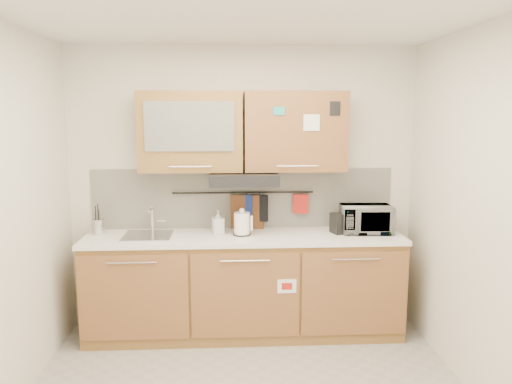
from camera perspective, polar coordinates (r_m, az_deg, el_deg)
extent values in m
plane|color=white|center=(3.19, -0.79, 20.03)|extent=(3.20, 3.20, 0.00)
plane|color=silver|center=(4.68, -1.50, 0.51)|extent=(3.20, 0.00, 3.20)
plane|color=silver|center=(3.64, 25.37, -2.83)|extent=(0.00, 3.00, 3.00)
cube|color=olive|center=(4.60, -1.35, -10.72)|extent=(2.80, 0.60, 0.88)
cube|color=black|center=(4.74, -1.33, -15.16)|extent=(2.80, 0.54, 0.10)
cube|color=#965A35|center=(4.37, -13.82, -11.65)|extent=(0.91, 0.02, 0.74)
cylinder|color=silver|center=(4.24, -14.04, -7.85)|extent=(0.41, 0.01, 0.01)
cube|color=#965A35|center=(4.29, -1.22, -11.75)|extent=(0.91, 0.02, 0.74)
cylinder|color=silver|center=(4.17, -1.22, -7.88)|extent=(0.41, 0.01, 0.01)
cube|color=#965A35|center=(4.42, 11.21, -11.30)|extent=(0.91, 0.02, 0.74)
cylinder|color=silver|center=(4.30, 11.42, -7.53)|extent=(0.41, 0.01, 0.01)
cube|color=white|center=(4.45, -1.37, -5.18)|extent=(2.82, 0.62, 0.04)
cube|color=silver|center=(4.68, -1.49, -0.72)|extent=(2.80, 0.02, 0.56)
cube|color=olive|center=(4.46, -7.42, 6.87)|extent=(0.90, 0.35, 0.70)
cube|color=silver|center=(4.28, -7.62, 7.44)|extent=(0.76, 0.02, 0.42)
cube|color=#965A35|center=(4.49, 4.45, 6.93)|extent=(0.90, 0.35, 0.70)
cube|color=white|center=(4.33, 6.37, 7.88)|extent=(0.14, 0.00, 0.14)
cube|color=black|center=(4.41, -1.42, 1.57)|extent=(0.60, 0.46, 0.10)
cube|color=silver|center=(4.51, -12.26, -4.99)|extent=(0.42, 0.40, 0.03)
cylinder|color=silver|center=(4.64, -11.76, -3.02)|extent=(0.03, 0.03, 0.24)
cylinder|color=silver|center=(4.54, -11.95, -1.99)|extent=(0.02, 0.18, 0.02)
cylinder|color=black|center=(4.63, -1.48, -0.07)|extent=(1.30, 0.02, 0.02)
cylinder|color=silver|center=(4.67, -17.59, -3.80)|extent=(0.14, 0.14, 0.14)
cylinder|color=black|center=(4.67, -17.82, -3.06)|extent=(0.01, 0.01, 0.26)
cylinder|color=black|center=(4.65, -17.49, -3.29)|extent=(0.01, 0.01, 0.23)
cylinder|color=black|center=(4.68, -17.58, -2.93)|extent=(0.01, 0.01, 0.28)
cylinder|color=black|center=(4.65, -17.83, -3.46)|extent=(0.01, 0.01, 0.20)
cylinder|color=white|center=(4.42, -1.62, -3.66)|extent=(0.16, 0.16, 0.20)
sphere|color=white|center=(4.40, -1.63, -2.13)|extent=(0.05, 0.05, 0.05)
cube|color=white|center=(4.41, -0.49, -3.57)|extent=(0.02, 0.03, 0.13)
cylinder|color=black|center=(4.44, -1.61, -4.84)|extent=(0.16, 0.16, 0.01)
cube|color=black|center=(4.58, 10.10, -3.50)|extent=(0.27, 0.21, 0.18)
cube|color=black|center=(4.54, 9.67, -2.54)|extent=(0.09, 0.12, 0.01)
cube|color=black|center=(4.59, 10.59, -2.45)|extent=(0.09, 0.12, 0.01)
imported|color=#999999|center=(4.62, 12.48, -3.04)|extent=(0.46, 0.32, 0.25)
imported|color=#999999|center=(4.49, -4.36, -3.43)|extent=(0.12, 0.12, 0.21)
cube|color=brown|center=(4.66, -1.02, -2.65)|extent=(0.31, 0.06, 0.38)
cube|color=navy|center=(4.64, -1.07, -1.47)|extent=(0.11, 0.06, 0.18)
cube|color=black|center=(4.65, 0.38, -1.83)|extent=(0.16, 0.10, 0.25)
cube|color=red|center=(4.68, 5.14, -1.37)|extent=(0.15, 0.04, 0.18)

